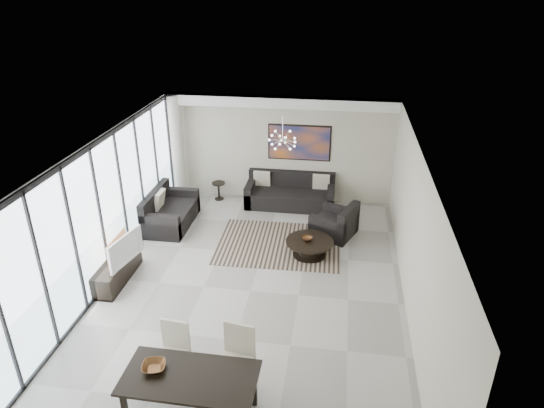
% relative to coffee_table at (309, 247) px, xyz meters
% --- Properties ---
extents(room_shell, '(6.00, 9.00, 2.90)m').
position_rel_coffee_table_xyz_m(room_shell, '(-0.58, -1.53, 1.24)').
color(room_shell, '#A8A39B').
rests_on(room_shell, ground).
extents(window_wall, '(0.37, 8.95, 2.90)m').
position_rel_coffee_table_xyz_m(window_wall, '(-3.90, -1.53, 1.26)').
color(window_wall, silver).
rests_on(window_wall, floor).
extents(soffit, '(5.98, 0.40, 0.26)m').
position_rel_coffee_table_xyz_m(soffit, '(-1.05, 2.77, 2.56)').
color(soffit, white).
rests_on(soffit, room_shell).
extents(painting, '(1.68, 0.04, 0.98)m').
position_rel_coffee_table_xyz_m(painting, '(-0.55, 2.94, 1.44)').
color(painting, '#BF5B1A').
rests_on(painting, room_shell).
extents(chandelier, '(0.66, 0.66, 0.71)m').
position_rel_coffee_table_xyz_m(chandelier, '(-0.75, 0.97, 2.14)').
color(chandelier, silver).
rests_on(chandelier, room_shell).
extents(rug, '(2.87, 2.24, 0.01)m').
position_rel_coffee_table_xyz_m(rug, '(-0.73, 0.38, -0.20)').
color(rug, black).
rests_on(rug, floor).
extents(coffee_table, '(1.06, 1.06, 0.37)m').
position_rel_coffee_table_xyz_m(coffee_table, '(0.00, 0.00, 0.00)').
color(coffee_table, black).
rests_on(coffee_table, floor).
extents(bowl_coffee, '(0.29, 0.29, 0.07)m').
position_rel_coffee_table_xyz_m(bowl_coffee, '(-0.06, 0.02, 0.20)').
color(bowl_coffee, brown).
rests_on(bowl_coffee, coffee_table).
extents(sofa_main, '(2.36, 0.97, 0.86)m').
position_rel_coffee_table_xyz_m(sofa_main, '(-0.72, 2.54, 0.08)').
color(sofa_main, black).
rests_on(sofa_main, floor).
extents(loveseat, '(0.99, 1.77, 0.88)m').
position_rel_coffee_table_xyz_m(loveseat, '(-3.60, 0.97, 0.09)').
color(loveseat, black).
rests_on(loveseat, floor).
extents(armchair, '(1.21, 1.23, 0.81)m').
position_rel_coffee_table_xyz_m(armchair, '(0.54, 1.03, 0.07)').
color(armchair, black).
rests_on(armchair, floor).
extents(side_table, '(0.36, 0.36, 0.50)m').
position_rel_coffee_table_xyz_m(side_table, '(-2.73, 2.62, 0.12)').
color(side_table, black).
rests_on(side_table, floor).
extents(tv_console, '(0.42, 1.51, 0.47)m').
position_rel_coffee_table_xyz_m(tv_console, '(-3.81, -1.55, 0.02)').
color(tv_console, black).
rests_on(tv_console, floor).
extents(television, '(0.34, 1.05, 0.60)m').
position_rel_coffee_table_xyz_m(television, '(-3.65, -1.56, 0.56)').
color(television, gray).
rests_on(television, tv_console).
extents(dining_table, '(1.86, 0.94, 0.77)m').
position_rel_coffee_table_xyz_m(dining_table, '(-1.29, -4.63, 0.47)').
color(dining_table, black).
rests_on(dining_table, floor).
extents(dining_chair_nw, '(0.49, 0.49, 0.98)m').
position_rel_coffee_table_xyz_m(dining_chair_nw, '(-1.79, -3.88, 0.35)').
color(dining_chair_nw, beige).
rests_on(dining_chair_nw, floor).
extents(dining_chair_ne, '(0.56, 0.56, 1.06)m').
position_rel_coffee_table_xyz_m(dining_chair_ne, '(-0.79, -3.91, 0.40)').
color(dining_chair_ne, beige).
rests_on(dining_chair_ne, floor).
extents(bowl_dining, '(0.39, 0.39, 0.08)m').
position_rel_coffee_table_xyz_m(bowl_dining, '(-1.82, -4.57, 0.60)').
color(bowl_dining, brown).
rests_on(bowl_dining, dining_table).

